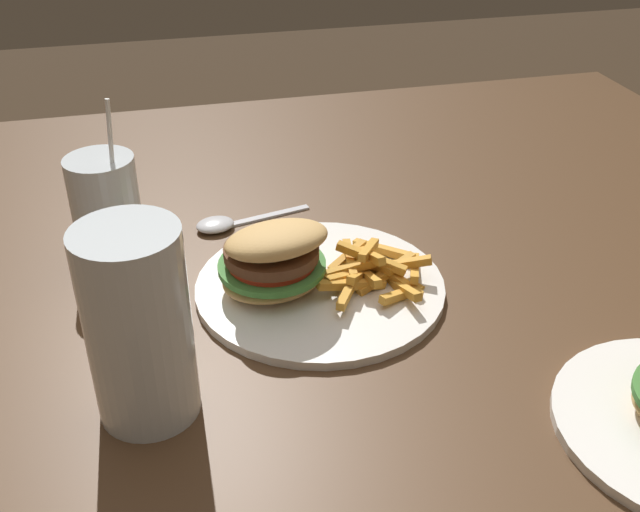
% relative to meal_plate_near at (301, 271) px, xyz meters
% --- Properties ---
extents(dining_table, '(1.33, 1.43, 0.78)m').
position_rel_meal_plate_near_xyz_m(dining_table, '(-0.08, 0.10, -0.11)').
color(dining_table, '#4C331E').
rests_on(dining_table, ground_plane).
extents(meal_plate_near, '(0.28, 0.28, 0.10)m').
position_rel_meal_plate_near_xyz_m(meal_plate_near, '(0.00, 0.00, 0.00)').
color(meal_plate_near, white).
rests_on(meal_plate_near, dining_table).
extents(beer_glass, '(0.09, 0.09, 0.18)m').
position_rel_meal_plate_near_xyz_m(beer_glass, '(0.17, 0.14, 0.06)').
color(beer_glass, silver).
rests_on(beer_glass, dining_table).
extents(juice_glass, '(0.08, 0.08, 0.20)m').
position_rel_meal_plate_near_xyz_m(juice_glass, '(0.20, -0.12, 0.03)').
color(juice_glass, silver).
rests_on(juice_glass, dining_table).
extents(spoon, '(0.16, 0.06, 0.01)m').
position_rel_meal_plate_near_xyz_m(spoon, '(0.07, -0.17, -0.02)').
color(spoon, silver).
rests_on(spoon, dining_table).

